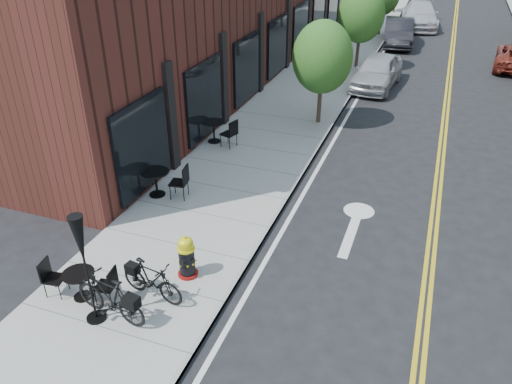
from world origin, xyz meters
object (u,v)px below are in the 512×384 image
at_px(bistro_set_b, 156,180).
at_px(parked_car_a, 377,71).
at_px(bicycle_right, 152,280).
at_px(bistro_set_c, 214,129).
at_px(parked_car_c, 420,15).
at_px(fire_hydrant, 187,257).
at_px(bistro_set_a, 80,281).
at_px(parked_car_b, 398,32).
at_px(bicycle_left, 110,297).
at_px(patio_umbrella, 81,248).

height_order(bistro_set_b, parked_car_a, parked_car_a).
bearing_deg(bicycle_right, bistro_set_c, 24.10).
relative_size(bicycle_right, parked_car_c, 0.28).
height_order(bicycle_right, bistro_set_c, bistro_set_c).
bearing_deg(fire_hydrant, bistro_set_a, -126.56).
xyz_separation_m(bistro_set_b, parked_car_b, (4.40, 20.93, 0.14)).
relative_size(bistro_set_a, bistro_set_b, 0.85).
relative_size(bicycle_left, bistro_set_b, 0.92).
relative_size(fire_hydrant, bistro_set_b, 0.56).
xyz_separation_m(bicycle_left, bistro_set_c, (-1.65, 8.61, -0.03)).
distance_m(bistro_set_c, patio_umbrella, 8.96).
xyz_separation_m(bicycle_right, bistro_set_b, (-2.13, 3.83, 0.03)).
distance_m(bicycle_right, bistro_set_a, 1.52).
bearing_deg(bistro_set_c, bicycle_left, -62.80).
height_order(bistro_set_c, patio_umbrella, patio_umbrella).
distance_m(fire_hydrant, bicycle_right, 0.98).
xyz_separation_m(fire_hydrant, bistro_set_c, (-2.47, 6.89, -0.00)).
relative_size(bistro_set_a, bistro_set_c, 0.86).
bearing_deg(fire_hydrant, bicycle_right, -96.10).
distance_m(fire_hydrant, bistro_set_a, 2.28).
bearing_deg(bicycle_left, patio_umbrella, -54.41).
bearing_deg(bicycle_right, bistro_set_b, 37.88).
relative_size(bicycle_right, patio_umbrella, 0.63).
bearing_deg(parked_car_a, bistro_set_c, -112.58).
distance_m(fire_hydrant, patio_umbrella, 2.53).
distance_m(fire_hydrant, bistro_set_b, 3.82).
xyz_separation_m(bicycle_left, parked_car_a, (2.75, 17.08, 0.10)).
height_order(bistro_set_a, parked_car_c, parked_car_c).
bearing_deg(patio_umbrella, fire_hydrant, 59.26).
bearing_deg(bistro_set_a, bicycle_left, -25.36).
distance_m(patio_umbrella, parked_car_c, 31.64).
height_order(bicycle_left, parked_car_b, parked_car_b).
bearing_deg(patio_umbrella, parked_car_b, 83.24).
xyz_separation_m(bicycle_right, patio_umbrella, (-0.77, -0.95, 1.30)).
xyz_separation_m(fire_hydrant, parked_car_b, (1.93, 23.85, 0.15)).
xyz_separation_m(parked_car_a, parked_car_c, (0.80, 14.16, 0.07)).
distance_m(fire_hydrant, bistro_set_c, 7.32).
relative_size(fire_hydrant, parked_car_a, 0.24).
relative_size(bicycle_right, bistro_set_c, 0.83).
distance_m(fire_hydrant, parked_car_c, 29.64).
distance_m(bicycle_left, parked_car_b, 25.71).
bearing_deg(bicycle_left, bistro_set_b, -152.46).
bearing_deg(parked_car_c, fire_hydrant, -102.24).
bearing_deg(patio_umbrella, bistro_set_b, 105.78).
xyz_separation_m(bistro_set_a, bistro_set_b, (-0.70, 4.35, 0.07)).
bearing_deg(parked_car_b, parked_car_a, -96.63).
xyz_separation_m(parked_car_a, parked_car_b, (0.00, 8.49, 0.02)).
relative_size(bistro_set_c, parked_car_c, 0.33).
distance_m(bistro_set_b, parked_car_b, 21.39).
relative_size(bistro_set_a, patio_umbrella, 0.65).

